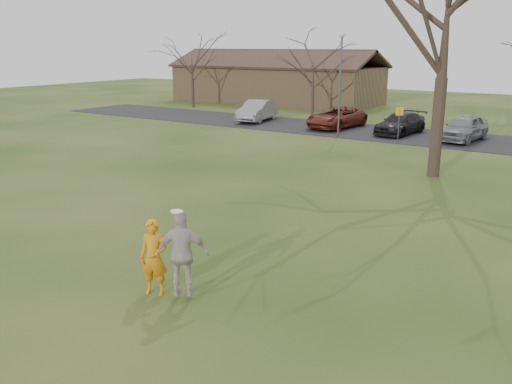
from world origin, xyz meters
TOP-DOWN VIEW (x-y plane):
  - ground at (0.00, 0.00)m, footprint 120.00×120.00m
  - parking_strip at (0.00, 25.00)m, footprint 62.00×6.50m
  - player_defender at (-0.09, -0.07)m, footprint 0.76×0.65m
  - car_1 at (-13.85, 25.21)m, footprint 2.48×4.88m
  - car_2 at (-7.48, 25.38)m, footprint 2.91×5.31m
  - car_3 at (-2.95, 25.18)m, footprint 2.39×4.77m
  - car_4 at (0.99, 24.80)m, footprint 2.32×4.63m
  - catching_play at (0.68, 0.04)m, footprint 1.22×1.03m
  - building at (-20.00, 38.00)m, footprint 20.60×8.50m
  - lamp_post at (-6.00, 22.50)m, footprint 0.34×0.34m
  - sign_yellow at (-2.00, 22.00)m, footprint 0.35×0.35m
  - big_tree at (2.00, 15.00)m, footprint 9.00×9.00m

SIDE VIEW (x-z plane):
  - ground at x=0.00m, z-range 0.00..0.00m
  - parking_strip at x=0.00m, z-range 0.00..0.04m
  - car_3 at x=-2.95m, z-range 0.04..1.37m
  - car_2 at x=-7.48m, z-range 0.04..1.45m
  - car_4 at x=0.99m, z-range 0.04..1.55m
  - car_1 at x=-13.85m, z-range 0.04..1.57m
  - player_defender at x=-0.09m, z-range 0.00..1.78m
  - catching_play at x=0.68m, z-range 0.12..2.11m
  - sign_yellow at x=-2.00m, z-range 0.41..2.49m
  - building at x=-20.00m, z-range -0.64..4.50m
  - lamp_post at x=-6.00m, z-range 0.83..7.10m
  - big_tree at x=2.00m, z-range 0.00..14.00m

